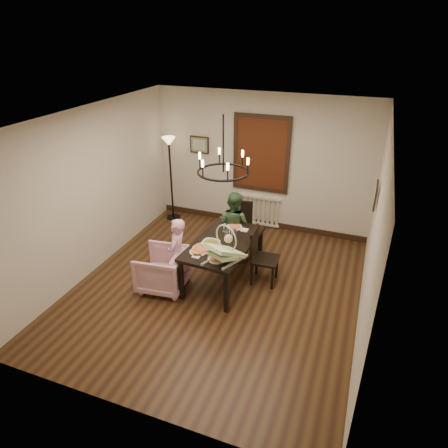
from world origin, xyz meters
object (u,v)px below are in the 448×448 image
Objects in this scene: chair_right at (265,256)px; drinking_glass at (227,234)px; armchair at (162,270)px; seated_man at (234,231)px; chair_far at (240,227)px; elderly_woman at (178,259)px; floor_lamp at (171,180)px; baby_bouncer at (225,249)px; dining_table at (223,246)px.

drinking_glass is at bearing 95.17° from chair_right.
seated_man is (0.76, 1.34, 0.19)m from armchair.
chair_far is 1.24× the size of armchair.
armchair is at bearing -64.35° from elderly_woman.
elderly_woman reaches higher than chair_far.
elderly_woman is 6.98× the size of drinking_glass.
baby_bouncer is at bearing -48.37° from floor_lamp.
floor_lamp is at bearing 54.79° from chair_right.
elderly_woman is at bearing -164.17° from baby_bouncer.
armchair is 0.74× the size of elderly_woman.
drinking_glass is (0.87, 0.67, 0.48)m from armchair.
chair_right is at bearing -32.86° from floor_lamp.
elderly_woman reaches higher than dining_table.
chair_far is at bearing -75.94° from seated_man.
baby_bouncer is 3.23m from floor_lamp.
floor_lamp reaches higher than dining_table.
chair_far is 1.05m from drinking_glass.
armchair is at bearing -120.54° from chair_far.
drinking_glass is at bearing 88.34° from dining_table.
dining_table reaches higher than armchair.
chair_right is 6.67× the size of drinking_glass.
drinking_glass reaches higher than dining_table.
armchair is 0.31m from elderly_woman.
chair_far is at bearing 37.56° from chair_right.
chair_far is at bearing 155.41° from elderly_woman.
baby_bouncer is at bearing 84.08° from armchair.
chair_far is 0.96× the size of chair_right.
floor_lamp is (-1.93, 1.75, 0.08)m from drinking_glass.
floor_lamp reaches higher than chair_right.
elderly_woman is (-1.30, -0.63, 0.02)m from chair_right.
dining_table is at bearing -44.42° from floor_lamp.
chair_far is 2.03m from floor_lamp.
drinking_glass is (-0.21, 0.66, -0.12)m from baby_bouncer.
floor_lamp is at bearing 137.82° from drinking_glass.
drinking_glass is at bearing 121.07° from armchair.
drinking_glass is at bearing -89.58° from chair_far.
seated_man is 7.35× the size of drinking_glass.
seated_man is 0.60× the size of floor_lamp.
elderly_woman is at bearing -143.29° from dining_table.
armchair is 0.42× the size of floor_lamp.
floor_lamp is (-1.28, 2.29, 0.39)m from elderly_woman.
armchair is 1.24m from baby_bouncer.
baby_bouncer reaches higher than elderly_woman.
elderly_woman is (0.22, 0.13, 0.17)m from armchair.
drinking_glass is at bearing 131.41° from baby_bouncer.
armchair is (-0.77, -1.66, -0.12)m from chair_far.
chair_right is 0.98m from baby_bouncer.
armchair is (-0.86, -0.54, -0.32)m from dining_table.
drinking_glass is at bearing 115.18° from seated_man.
seated_man reaches higher than chair_far.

